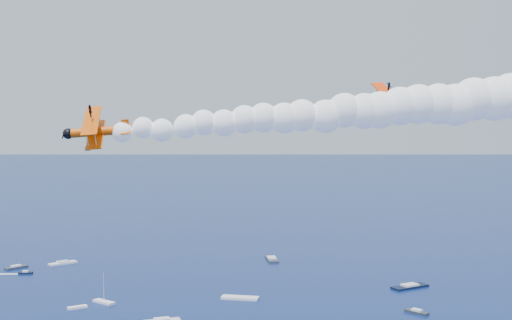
{
  "coord_description": "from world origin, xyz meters",
  "views": [
    {
      "loc": [
        12.31,
        -85.42,
        58.77
      ],
      "look_at": [
        2.96,
        9.08,
        52.41
      ],
      "focal_mm": 48.52,
      "sensor_mm": 36.0,
      "label": 1
    }
  ],
  "objects": [
    {
      "name": "biplane_lead",
      "position": [
        22.03,
        18.85,
        60.29
      ],
      "size": [
        10.65,
        12.3,
        9.15
      ],
      "primitive_type": null,
      "rotation": [
        -0.43,
        0.07,
        3.46
      ],
      "color": "#FF3B05"
    },
    {
      "name": "spectator_boats",
      "position": [
        -11.5,
        110.19,
        0.35
      ],
      "size": [
        201.27,
        166.75,
        0.7
      ],
      "color": "black",
      "rests_on": "ground"
    },
    {
      "name": "biplane_trail",
      "position": [
        -16.11,
        -0.68,
        56.53
      ],
      "size": [
        10.43,
        12.46,
        9.32
      ],
      "primitive_type": null,
      "rotation": [
        -0.38,
        0.07,
        3.36
      ],
      "color": "#EB5204"
    },
    {
      "name": "smoke_trail_trail",
      "position": [
        13.45,
        5.95,
        58.84
      ],
      "size": [
        62.21,
        30.92,
        10.99
      ],
      "primitive_type": null,
      "rotation": [
        0.0,
        0.0,
        3.36
      ],
      "color": "white"
    }
  ]
}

